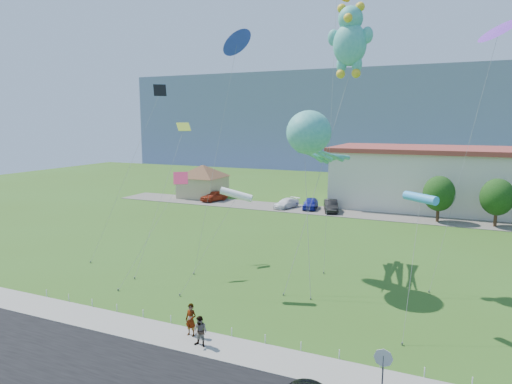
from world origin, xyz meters
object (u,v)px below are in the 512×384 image
(stop_sign, at_px, (383,363))
(parked_car_blue, at_px, (310,203))
(pavilion, at_px, (203,178))
(pedestrian_right, at_px, (200,331))
(parked_car_red, at_px, (214,196))
(parked_car_black, at_px, (331,206))
(parked_car_white, at_px, (286,203))
(pedestrian_left, at_px, (191,320))
(octopus_kite, at_px, (314,142))
(teddy_bear_kite, at_px, (350,39))

(stop_sign, distance_m, parked_car_blue, 42.62)
(pavilion, bearing_deg, pedestrian_right, -59.62)
(pavilion, xyz_separation_m, parked_car_red, (3.30, -2.43, -2.21))
(stop_sign, height_order, parked_car_black, stop_sign)
(parked_car_red, relative_size, parked_car_white, 1.03)
(pavilion, height_order, pedestrian_left, pavilion)
(stop_sign, bearing_deg, pedestrian_right, 173.43)
(parked_car_red, height_order, octopus_kite, octopus_kite)
(pedestrian_left, distance_m, pedestrian_right, 1.38)
(parked_car_blue, bearing_deg, stop_sign, -77.88)
(pedestrian_left, bearing_deg, parked_car_red, 120.23)
(pedestrian_left, bearing_deg, stop_sign, -7.62)
(pedestrian_right, bearing_deg, parked_car_blue, 101.07)
(stop_sign, xyz_separation_m, teddy_bear_kite, (-5.36, 15.75, 15.69))
(pavilion, distance_m, parked_car_black, 21.39)
(parked_car_red, bearing_deg, parked_car_blue, 17.20)
(parked_car_white, xyz_separation_m, parked_car_blue, (3.21, 0.60, 0.11))
(pedestrian_left, relative_size, parked_car_black, 0.39)
(stop_sign, xyz_separation_m, parked_car_white, (-18.64, 39.11, -1.18))
(parked_car_red, xyz_separation_m, parked_car_white, (11.56, -0.67, -0.13))
(pavilion, height_order, teddy_bear_kite, teddy_bear_kite)
(pedestrian_right, bearing_deg, parked_car_red, 120.46)
(pedestrian_left, xyz_separation_m, parked_car_blue, (-4.94, 37.80, -0.21))
(stop_sign, height_order, pedestrian_right, stop_sign)
(parked_car_red, relative_size, parked_car_blue, 1.03)
(pedestrian_right, bearing_deg, pedestrian_left, 144.92)
(pedestrian_right, distance_m, parked_car_black, 38.05)
(parked_car_black, bearing_deg, teddy_bear_kite, -91.73)
(pedestrian_left, height_order, parked_car_white, pedestrian_left)
(parked_car_black, bearing_deg, pedestrian_right, -104.08)
(pavilion, relative_size, parked_car_red, 2.07)
(teddy_bear_kite, bearing_deg, pedestrian_left, -110.34)
(pedestrian_right, distance_m, teddy_bear_kite, 22.55)
(pavilion, height_order, parked_car_blue, pavilion)
(parked_car_blue, bearing_deg, parked_car_black, -22.42)
(teddy_bear_kite, bearing_deg, parked_car_blue, 112.80)
(parked_car_white, bearing_deg, pedestrian_right, -59.15)
(parked_car_red, height_order, teddy_bear_kite, teddy_bear_kite)
(pavilion, relative_size, stop_sign, 3.68)
(pavilion, relative_size, parked_car_white, 2.12)
(pedestrian_left, xyz_separation_m, parked_car_red, (-19.71, 37.86, -0.19))
(parked_car_red, bearing_deg, teddy_bear_kite, -26.60)
(parked_car_blue, bearing_deg, pedestrian_right, -90.23)
(pedestrian_right, bearing_deg, pavilion, 122.56)
(parked_car_white, xyz_separation_m, teddy_bear_kite, (13.28, -23.36, 16.87))
(parked_car_red, bearing_deg, octopus_kite, -30.85)
(pavilion, height_order, pedestrian_right, pavilion)
(parked_car_blue, bearing_deg, octopus_kite, -81.74)
(parked_car_red, distance_m, parked_car_white, 11.58)
(parked_car_blue, bearing_deg, teddy_bear_kite, -76.32)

